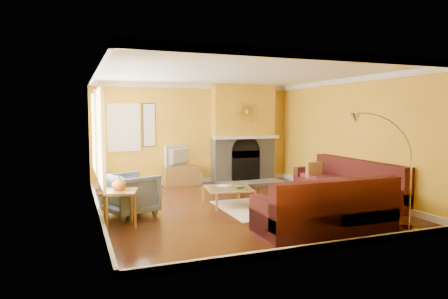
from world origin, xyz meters
name	(u,v)px	position (x,y,z in m)	size (l,w,h in m)	color
floor	(237,206)	(0.00, 0.00, -0.01)	(5.50, 6.00, 0.02)	#4F2610
ceiling	(238,73)	(0.00, 0.00, 2.71)	(5.50, 6.00, 0.02)	white
wall_back	(195,134)	(0.00, 3.01, 1.35)	(5.50, 0.02, 2.70)	yellow
wall_front	(325,154)	(0.00, -3.01, 1.35)	(5.50, 0.02, 2.70)	yellow
wall_left	(95,144)	(-2.76, 0.00, 1.35)	(0.02, 6.00, 2.70)	yellow
wall_right	(349,138)	(2.76, 0.00, 1.35)	(0.02, 6.00, 2.70)	yellow
baseboard	(237,203)	(0.00, 0.00, 0.06)	(5.50, 6.00, 0.12)	white
crown_molding	(238,76)	(0.00, 0.00, 2.64)	(5.50, 6.00, 0.12)	white
window_left_near	(94,132)	(-2.72, 1.30, 1.50)	(0.06, 1.22, 1.72)	white
window_left_far	(100,137)	(-2.72, -0.60, 1.50)	(0.06, 1.22, 1.72)	white
window_back	(124,127)	(-1.90, 2.96, 1.55)	(0.82, 0.06, 1.22)	white
wall_art	(149,125)	(-1.25, 2.97, 1.60)	(0.34, 0.04, 1.14)	white
fireplace	(243,133)	(1.35, 2.80, 1.35)	(1.80, 0.40, 2.70)	gray
mantel	(247,137)	(1.35, 2.56, 1.25)	(1.92, 0.22, 0.08)	white
hearth	(251,183)	(1.35, 2.25, 0.03)	(1.80, 0.70, 0.06)	gray
sunburst	(247,112)	(1.35, 2.57, 1.95)	(0.70, 0.04, 0.70)	olive
rug	(279,206)	(0.78, -0.37, 0.01)	(2.40, 1.80, 0.02)	beige
sectional_sofa	(307,188)	(1.10, -0.91, 0.45)	(3.30, 3.58, 0.90)	#4E1A19
coffee_table	(229,196)	(-0.14, 0.13, 0.18)	(0.92, 0.92, 0.36)	white
media_console	(181,176)	(-0.48, 2.74, 0.25)	(0.91, 0.41, 0.50)	olive
tv	(181,156)	(-0.48, 2.74, 0.78)	(0.97, 0.13, 0.56)	black
subwoofer	(195,179)	(-0.08, 2.76, 0.15)	(0.30, 0.30, 0.30)	white
armchair	(131,194)	(-2.15, 0.00, 0.39)	(0.84, 0.86, 0.78)	slate
side_table	(120,208)	(-2.44, -0.73, 0.31)	(0.56, 0.56, 0.61)	olive
vase	(119,183)	(-2.44, -0.73, 0.74)	(0.24, 0.24, 0.25)	#CC6A21
book	(221,187)	(-0.28, 0.22, 0.38)	(0.20, 0.27, 0.03)	white
arc_lamp	(386,175)	(1.39, -2.64, 0.95)	(1.22, 0.36, 1.89)	silver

